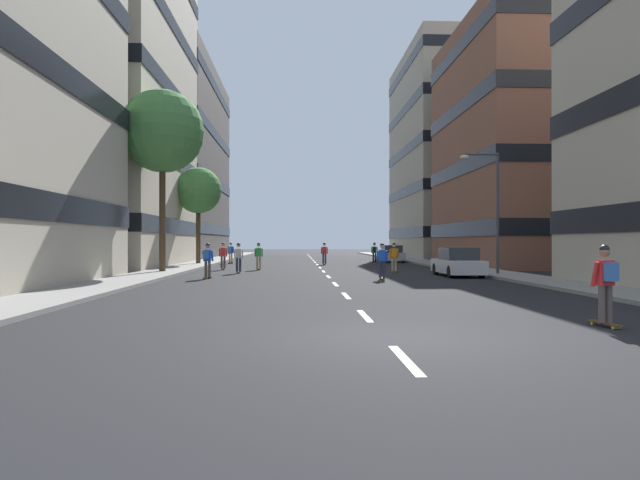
# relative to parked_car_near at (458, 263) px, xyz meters

# --- Properties ---
(ground_plane) EXTENTS (181.43, 181.43, 0.00)m
(ground_plane) POSITION_rel_parked_car_near_xyz_m (-6.90, 12.15, -0.70)
(ground_plane) COLOR black
(sidewalk_left) EXTENTS (2.66, 83.16, 0.14)m
(sidewalk_left) POSITION_rel_parked_car_near_xyz_m (-16.33, 15.93, -0.63)
(sidewalk_left) COLOR gray
(sidewalk_left) RESTS_ON ground_plane
(sidewalk_right) EXTENTS (2.66, 83.16, 0.14)m
(sidewalk_right) POSITION_rel_parked_car_near_xyz_m (2.53, 15.93, -0.63)
(sidewalk_right) COLOR gray
(sidewalk_right) RESTS_ON ground_plane
(lane_markings) EXTENTS (0.16, 72.20, 0.01)m
(lane_markings) POSITION_rel_parked_car_near_xyz_m (-6.90, 14.91, -0.70)
(lane_markings) COLOR silver
(lane_markings) RESTS_ON ground_plane
(building_left_mid) EXTENTS (14.73, 18.31, 34.71)m
(building_left_mid) POSITION_rel_parked_car_near_xyz_m (-24.97, 12.72, 16.75)
(building_left_mid) COLOR #BCB29E
(building_left_mid) RESTS_ON ground_plane
(building_left_far) EXTENTS (14.73, 24.07, 21.34)m
(building_left_far) POSITION_rel_parked_car_near_xyz_m (-24.97, 33.66, 10.06)
(building_left_far) COLOR #4C4744
(building_left_far) RESTS_ON ground_plane
(building_right_mid) EXTENTS (14.73, 16.23, 18.48)m
(building_right_mid) POSITION_rel_parked_car_near_xyz_m (11.16, 12.72, 8.63)
(building_right_mid) COLOR brown
(building_right_mid) RESTS_ON ground_plane
(building_right_far) EXTENTS (14.73, 19.40, 23.48)m
(building_right_far) POSITION_rel_parked_car_near_xyz_m (11.16, 33.66, 11.13)
(building_right_far) COLOR #B2A893
(building_right_far) RESTS_ON ground_plane
(parked_car_near) EXTENTS (1.82, 4.40, 1.52)m
(parked_car_near) POSITION_rel_parked_car_near_xyz_m (0.00, 0.00, 0.00)
(parked_car_near) COLOR silver
(parked_car_near) RESTS_ON ground_plane
(parked_car_mid) EXTENTS (1.82, 4.40, 1.52)m
(parked_car_mid) POSITION_rel_parked_car_near_xyz_m (0.00, 19.96, 0.00)
(parked_car_mid) COLOR #B2B7BF
(parked_car_mid) RESTS_ON ground_plane
(street_tree_near) EXTENTS (4.78, 4.78, 10.49)m
(street_tree_near) POSITION_rel_parked_car_near_xyz_m (-16.33, 3.27, 7.51)
(street_tree_near) COLOR #4C3823
(street_tree_near) RESTS_ON sidewalk_left
(street_tree_mid) EXTENTS (3.65, 3.65, 7.59)m
(street_tree_mid) POSITION_rel_parked_car_near_xyz_m (-16.33, 14.80, 5.17)
(street_tree_mid) COLOR #4C3823
(street_tree_mid) RESTS_ON sidewalk_left
(streetlamp_right) EXTENTS (2.13, 0.30, 6.50)m
(streetlamp_right) POSITION_rel_parked_car_near_xyz_m (1.89, 0.28, 3.44)
(streetlamp_right) COLOR #3F3F44
(streetlamp_right) RESTS_ON sidewalk_right
(skater_0) EXTENTS (0.54, 0.91, 1.78)m
(skater_0) POSITION_rel_parked_car_near_xyz_m (-11.03, 6.87, 0.29)
(skater_0) COLOR brown
(skater_0) RESTS_ON ground_plane
(skater_1) EXTENTS (0.56, 0.92, 1.78)m
(skater_1) POSITION_rel_parked_car_near_xyz_m (-12.99, -1.37, 0.32)
(skater_1) COLOR brown
(skater_1) RESTS_ON ground_plane
(skater_2) EXTENTS (0.54, 0.91, 1.78)m
(skater_2) POSITION_rel_parked_car_near_xyz_m (-11.94, 3.19, 0.32)
(skater_2) COLOR brown
(skater_2) RESTS_ON ground_plane
(skater_3) EXTENTS (0.54, 0.91, 1.78)m
(skater_3) POSITION_rel_parked_car_near_xyz_m (-2.74, 3.69, 0.29)
(skater_3) COLOR brown
(skater_3) RESTS_ON ground_plane
(skater_4) EXTENTS (0.55, 0.91, 1.78)m
(skater_4) POSITION_rel_parked_car_near_xyz_m (-6.35, 14.57, 0.29)
(skater_4) COLOR brown
(skater_4) RESTS_ON ground_plane
(skater_5) EXTENTS (0.56, 0.92, 1.78)m
(skater_5) POSITION_rel_parked_car_near_xyz_m (-2.12, 16.09, 0.32)
(skater_5) COLOR brown
(skater_5) RESTS_ON ground_plane
(skater_6) EXTENTS (0.56, 0.92, 1.78)m
(skater_6) POSITION_rel_parked_car_near_xyz_m (-1.91, -17.05, 0.32)
(skater_6) COLOR brown
(skater_6) RESTS_ON ground_plane
(skater_7) EXTENTS (0.57, 0.92, 1.78)m
(skater_7) POSITION_rel_parked_car_near_xyz_m (-14.06, 17.09, 0.32)
(skater_7) COLOR brown
(skater_7) RESTS_ON ground_plane
(skater_8) EXTENTS (0.55, 0.92, 1.78)m
(skater_8) POSITION_rel_parked_car_near_xyz_m (-13.35, 7.11, 0.29)
(skater_8) COLOR brown
(skater_8) RESTS_ON ground_plane
(skater_9) EXTENTS (0.55, 0.91, 1.78)m
(skater_9) POSITION_rel_parked_car_near_xyz_m (-4.44, -2.44, 0.29)
(skater_9) COLOR brown
(skater_9) RESTS_ON ground_plane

